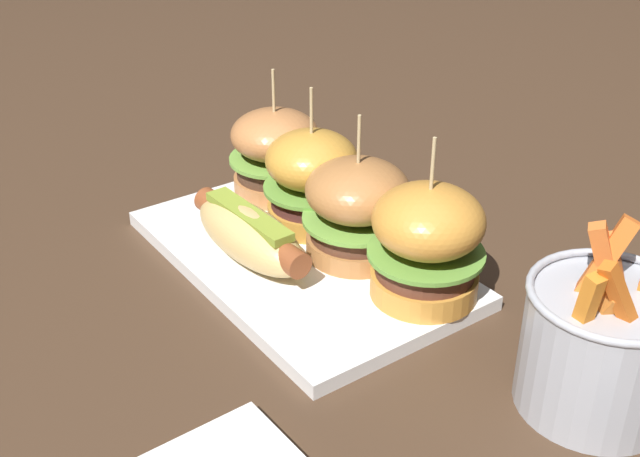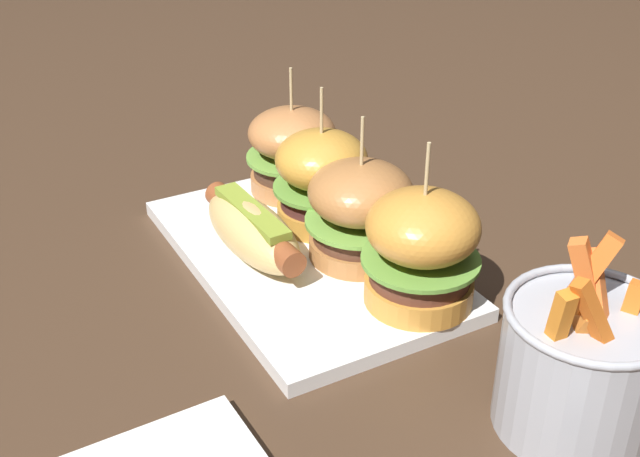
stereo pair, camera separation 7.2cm
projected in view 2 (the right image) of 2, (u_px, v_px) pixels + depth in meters
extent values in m
plane|color=#422D1E|center=(303.00, 262.00, 0.77)|extent=(3.00, 3.00, 0.00)
cube|color=white|center=(303.00, 256.00, 0.77)|extent=(0.33, 0.20, 0.01)
ellipsoid|color=tan|center=(253.00, 231.00, 0.75)|extent=(0.15, 0.06, 0.05)
cylinder|color=brown|center=(252.00, 226.00, 0.74)|extent=(0.16, 0.03, 0.02)
cube|color=olive|center=(252.00, 212.00, 0.74)|extent=(0.11, 0.03, 0.01)
cylinder|color=#B3713F|center=(293.00, 182.00, 0.87)|extent=(0.09, 0.09, 0.02)
cylinder|color=#492E1F|center=(293.00, 166.00, 0.86)|extent=(0.08, 0.08, 0.02)
cylinder|color=#6B9E3D|center=(292.00, 157.00, 0.85)|extent=(0.10, 0.10, 0.00)
ellipsoid|color=#B3713F|center=(292.00, 133.00, 0.84)|extent=(0.09, 0.09, 0.05)
cylinder|color=tan|center=(291.00, 96.00, 0.82)|extent=(0.00, 0.00, 0.06)
cylinder|color=#C58832|center=(321.00, 213.00, 0.81)|extent=(0.09, 0.09, 0.02)
cylinder|color=#482420|center=(321.00, 197.00, 0.80)|extent=(0.08, 0.08, 0.02)
cylinder|color=#609338|center=(321.00, 187.00, 0.79)|extent=(0.10, 0.10, 0.00)
ellipsoid|color=#C58832|center=(322.00, 159.00, 0.78)|extent=(0.09, 0.09, 0.06)
cylinder|color=tan|center=(322.00, 118.00, 0.75)|extent=(0.00, 0.00, 0.06)
cylinder|color=#A66B39|center=(359.00, 246.00, 0.75)|extent=(0.09, 0.09, 0.02)
cylinder|color=#4F2D1F|center=(360.00, 230.00, 0.74)|extent=(0.09, 0.09, 0.02)
cylinder|color=#6B9E3D|center=(360.00, 220.00, 0.74)|extent=(0.10, 0.10, 0.00)
ellipsoid|color=#A66B39|center=(361.00, 192.00, 0.72)|extent=(0.10, 0.10, 0.05)
cylinder|color=tan|center=(362.00, 149.00, 0.70)|extent=(0.00, 0.00, 0.06)
cylinder|color=#CA8633|center=(418.00, 289.00, 0.69)|extent=(0.09, 0.09, 0.02)
cylinder|color=#592F20|center=(420.00, 270.00, 0.68)|extent=(0.09, 0.09, 0.02)
cylinder|color=#609338|center=(421.00, 259.00, 0.67)|extent=(0.10, 0.10, 0.00)
ellipsoid|color=#CA8633|center=(423.00, 226.00, 0.66)|extent=(0.10, 0.10, 0.06)
cylinder|color=tan|center=(427.00, 178.00, 0.63)|extent=(0.00, 0.00, 0.06)
cylinder|color=#A8AAB2|center=(580.00, 371.00, 0.56)|extent=(0.11, 0.11, 0.09)
torus|color=#A8AAB2|center=(592.00, 313.00, 0.53)|extent=(0.12, 0.12, 0.01)
cube|color=orange|center=(627.00, 320.00, 0.55)|extent=(0.02, 0.02, 0.06)
cube|color=orange|center=(591.00, 298.00, 0.54)|extent=(0.04, 0.04, 0.09)
cube|color=orange|center=(577.00, 316.00, 0.54)|extent=(0.04, 0.04, 0.07)
cube|color=orange|center=(597.00, 309.00, 0.54)|extent=(0.06, 0.03, 0.08)
cube|color=orange|center=(577.00, 334.00, 0.53)|extent=(0.04, 0.02, 0.06)
cube|color=#D3611B|center=(600.00, 332.00, 0.51)|extent=(0.03, 0.04, 0.08)
cube|color=orange|center=(588.00, 330.00, 0.54)|extent=(0.03, 0.03, 0.06)
cube|color=orange|center=(555.00, 337.00, 0.52)|extent=(0.02, 0.01, 0.07)
cube|color=orange|center=(575.00, 293.00, 0.54)|extent=(0.03, 0.05, 0.09)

